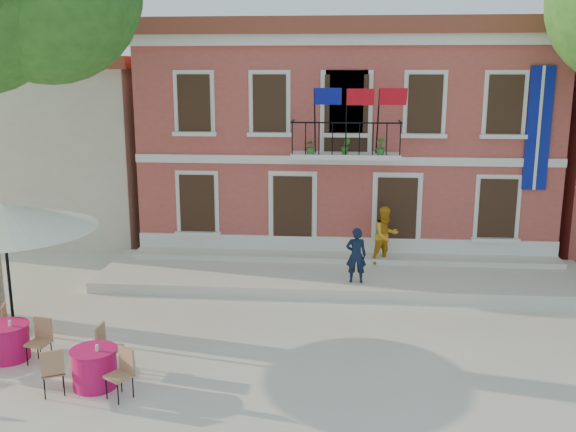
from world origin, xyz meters
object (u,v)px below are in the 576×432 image
at_px(pedestrian_navy, 356,255).
at_px(patio_umbrella, 3,217).
at_px(pedestrian_orange, 386,235).
at_px(cafe_table_3, 8,340).
at_px(cafe_table_1, 94,366).

bearing_deg(pedestrian_navy, patio_umbrella, 21.89).
bearing_deg(pedestrian_orange, pedestrian_navy, -146.25).
distance_m(pedestrian_navy, cafe_table_3, 8.82).
bearing_deg(cafe_table_3, pedestrian_navy, 33.14).
height_order(patio_umbrella, pedestrian_orange, patio_umbrella).
bearing_deg(cafe_table_1, cafe_table_3, 155.65).
relative_size(cafe_table_1, cafe_table_3, 1.02).
relative_size(pedestrian_orange, cafe_table_1, 0.93).
xyz_separation_m(patio_umbrella, pedestrian_navy, (7.97, 3.47, -1.70)).
distance_m(pedestrian_orange, cafe_table_1, 9.76).
bearing_deg(pedestrian_orange, cafe_table_3, -171.15).
bearing_deg(pedestrian_navy, pedestrian_orange, -117.98).
bearing_deg(cafe_table_1, patio_umbrella, 140.51).
relative_size(patio_umbrella, cafe_table_1, 2.21).
height_order(cafe_table_1, cafe_table_3, same).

